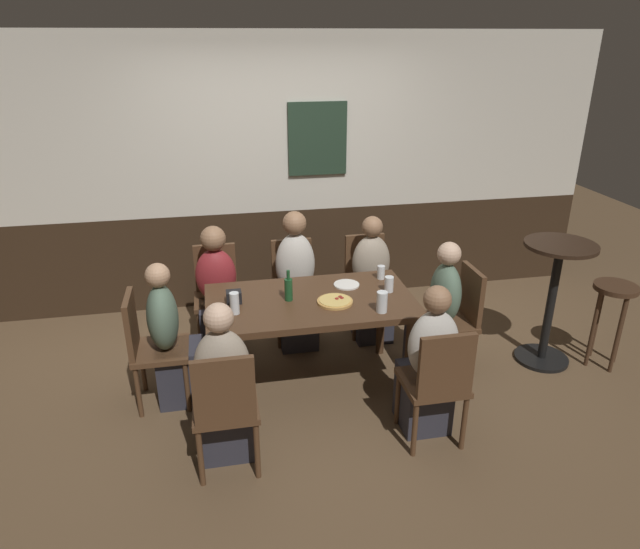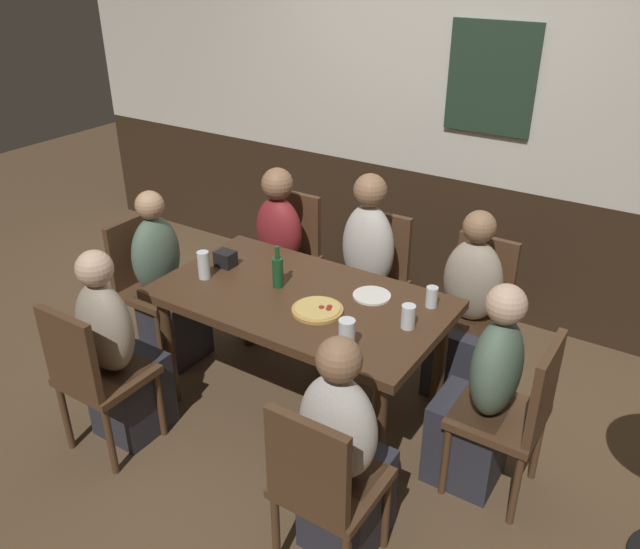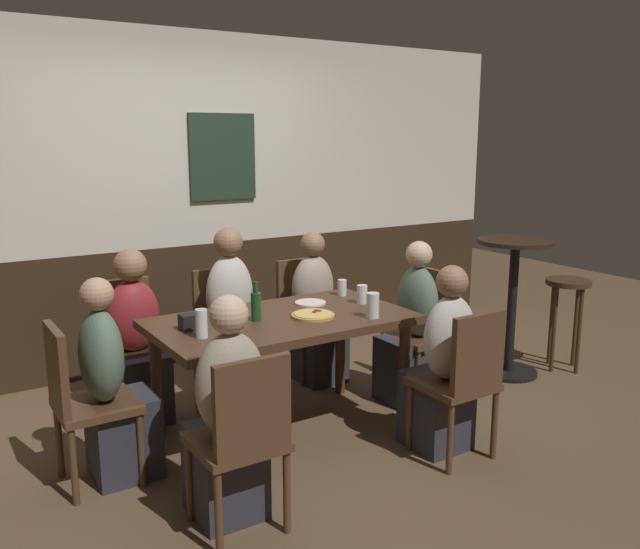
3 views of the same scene
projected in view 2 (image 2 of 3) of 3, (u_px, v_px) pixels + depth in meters
name	position (u px, v px, depth m)	size (l,w,h in m)	color
ground_plane	(303.00, 406.00, 3.75)	(12.00, 12.00, 0.00)	brown
wall_back	(437.00, 123.00, 4.37)	(6.40, 0.13, 2.60)	#332316
dining_table	(301.00, 310.00, 3.44)	(1.54, 0.86, 0.74)	#472D1C
chair_mid_far	(376.00, 274.00, 4.15)	(0.40, 0.40, 0.88)	#513521
chair_left_far	(289.00, 250.00, 4.47)	(0.40, 0.40, 0.88)	#513521
chair_head_west	(147.00, 279.00, 4.08)	(0.40, 0.40, 0.88)	#513521
chair_left_near	(93.00, 372.00, 3.21)	(0.40, 0.40, 0.88)	#513521
chair_right_near	(322.00, 483.00, 2.56)	(0.40, 0.40, 0.88)	#513521
chair_right_far	(476.00, 303.00, 3.82)	(0.40, 0.40, 0.88)	#513521
chair_head_east	(516.00, 411.00, 2.95)	(0.40, 0.40, 0.88)	#513521
person_mid_far	(363.00, 282.00, 4.02)	(0.34, 0.37, 1.20)	#2D2D38
person_left_far	(276.00, 261.00, 4.36)	(0.34, 0.37, 1.12)	#2D2D38
person_head_west	(166.00, 291.00, 4.02)	(0.37, 0.34, 1.11)	#2D2D38
person_left_near	(119.00, 361.00, 3.34)	(0.34, 0.37, 1.12)	#2D2D38
person_right_near	(343.00, 464.00, 2.70)	(0.34, 0.37, 1.11)	#2D2D38
person_right_far	(465.00, 319.00, 3.71)	(0.34, 0.37, 1.12)	#2D2D38
person_head_east	(481.00, 404.00, 3.04)	(0.37, 0.34, 1.11)	#2D2D38
pizza	(318.00, 310.00, 3.25)	(0.26, 0.26, 0.03)	tan
highball_clear	(347.00, 337.00, 2.93)	(0.08, 0.08, 0.15)	silver
beer_glass_tall	(204.00, 267.00, 3.55)	(0.07, 0.07, 0.16)	silver
tumbler_short	(408.00, 318.00, 3.10)	(0.07, 0.07, 0.12)	silver
pint_glass_amber	(432.00, 298.00, 3.28)	(0.06, 0.06, 0.11)	silver
beer_bottle_green	(278.00, 271.00, 3.45)	(0.06, 0.06, 0.24)	#194723
plate_white_large	(372.00, 296.00, 3.39)	(0.20, 0.20, 0.01)	white
condiment_caddy	(226.00, 259.00, 3.69)	(0.11, 0.09, 0.09)	black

